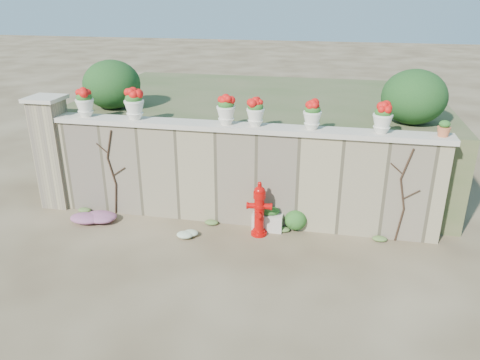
% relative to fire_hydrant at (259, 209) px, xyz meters
% --- Properties ---
extents(ground, '(80.00, 80.00, 0.00)m').
position_rel_fire_hydrant_xyz_m(ground, '(-0.54, -1.28, -0.57)').
color(ground, '#463623').
rests_on(ground, ground).
extents(stone_wall, '(8.00, 0.40, 2.00)m').
position_rel_fire_hydrant_xyz_m(stone_wall, '(-0.54, 0.52, 0.43)').
color(stone_wall, gray).
rests_on(stone_wall, ground).
extents(wall_cap, '(8.10, 0.52, 0.10)m').
position_rel_fire_hydrant_xyz_m(wall_cap, '(-0.54, 0.52, 1.48)').
color(wall_cap, beige).
rests_on(wall_cap, stone_wall).
extents(gate_pillar, '(0.72, 0.72, 2.48)m').
position_rel_fire_hydrant_xyz_m(gate_pillar, '(-4.69, 0.52, 0.69)').
color(gate_pillar, gray).
rests_on(gate_pillar, ground).
extents(raised_fill, '(9.00, 6.00, 2.00)m').
position_rel_fire_hydrant_xyz_m(raised_fill, '(-0.54, 3.72, 0.43)').
color(raised_fill, '#384C23').
rests_on(raised_fill, ground).
extents(back_shrub_left, '(1.30, 1.30, 1.10)m').
position_rel_fire_hydrant_xyz_m(back_shrub_left, '(-3.74, 1.72, 1.98)').
color(back_shrub_left, '#143814').
rests_on(back_shrub_left, raised_fill).
extents(back_shrub_right, '(1.30, 1.30, 1.10)m').
position_rel_fire_hydrant_xyz_m(back_shrub_right, '(2.86, 1.72, 1.98)').
color(back_shrub_right, '#143814').
rests_on(back_shrub_right, raised_fill).
extents(vine_left, '(0.60, 0.04, 1.91)m').
position_rel_fire_hydrant_xyz_m(vine_left, '(-3.22, 0.30, 0.42)').
color(vine_left, black).
rests_on(vine_left, ground).
extents(vine_right, '(0.60, 0.04, 1.91)m').
position_rel_fire_hydrant_xyz_m(vine_right, '(2.68, 0.30, 0.42)').
color(vine_right, black).
rests_on(vine_right, ground).
extents(fire_hydrant, '(0.49, 0.35, 1.13)m').
position_rel_fire_hydrant_xyz_m(fire_hydrant, '(0.00, 0.00, 0.00)').
color(fire_hydrant, '#B40806').
rests_on(fire_hydrant, ground).
extents(planter_box, '(0.61, 0.36, 0.51)m').
position_rel_fire_hydrant_xyz_m(planter_box, '(0.14, 0.27, -0.34)').
color(planter_box, beige).
rests_on(planter_box, ground).
extents(green_shrub, '(0.56, 0.51, 0.53)m').
position_rel_fire_hydrant_xyz_m(green_shrub, '(0.66, 0.27, -0.30)').
color(green_shrub, '#1E5119').
rests_on(green_shrub, ground).
extents(magenta_clump, '(0.94, 0.63, 0.25)m').
position_rel_fire_hydrant_xyz_m(magenta_clump, '(-3.47, -0.16, -0.45)').
color(magenta_clump, '#C327A6').
rests_on(magenta_clump, ground).
extents(white_flowers, '(0.48, 0.38, 0.17)m').
position_rel_fire_hydrant_xyz_m(white_flowers, '(-1.34, -0.40, -0.48)').
color(white_flowers, white).
rests_on(white_flowers, ground).
extents(urn_pot_0, '(0.38, 0.38, 0.59)m').
position_rel_fire_hydrant_xyz_m(urn_pot_0, '(-3.78, 0.52, 1.82)').
color(urn_pot_0, silver).
rests_on(urn_pot_0, wall_cap).
extents(urn_pot_1, '(0.40, 0.40, 0.63)m').
position_rel_fire_hydrant_xyz_m(urn_pot_1, '(-2.69, 0.52, 1.84)').
color(urn_pot_1, silver).
rests_on(urn_pot_1, wall_cap).
extents(urn_pot_2, '(0.37, 0.37, 0.58)m').
position_rel_fire_hydrant_xyz_m(urn_pot_2, '(-0.77, 0.52, 1.82)').
color(urn_pot_2, silver).
rests_on(urn_pot_2, wall_cap).
extents(urn_pot_3, '(0.35, 0.35, 0.55)m').
position_rel_fire_hydrant_xyz_m(urn_pot_3, '(-0.19, 0.52, 1.80)').
color(urn_pot_3, silver).
rests_on(urn_pot_3, wall_cap).
extents(urn_pot_4, '(0.35, 0.35, 0.55)m').
position_rel_fire_hydrant_xyz_m(urn_pot_4, '(0.90, 0.52, 1.80)').
color(urn_pot_4, silver).
rests_on(urn_pot_4, wall_cap).
extents(urn_pot_5, '(0.36, 0.36, 0.57)m').
position_rel_fire_hydrant_xyz_m(urn_pot_5, '(2.18, 0.52, 1.81)').
color(urn_pot_5, silver).
rests_on(urn_pot_5, wall_cap).
extents(terracotta_pot, '(0.24, 0.24, 0.29)m').
position_rel_fire_hydrant_xyz_m(terracotta_pot, '(3.26, 0.52, 1.66)').
color(terracotta_pot, '#C6653C').
rests_on(terracotta_pot, wall_cap).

